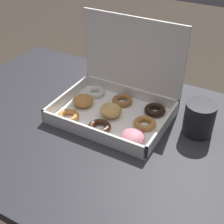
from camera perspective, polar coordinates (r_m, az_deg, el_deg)
The scene contains 3 objects.
dining_table at distance 1.02m, azimuth 0.71°, elevation -8.22°, with size 1.28×0.77×0.75m.
donut_box at distance 1.01m, azimuth 0.90°, elevation 2.62°, with size 0.36×0.27×0.29m.
coffee_mug at distance 0.96m, azimuth 15.67°, elevation -1.08°, with size 0.09×0.09×0.10m.
Camera 1 is at (0.35, -0.65, 1.35)m, focal length 50.00 mm.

